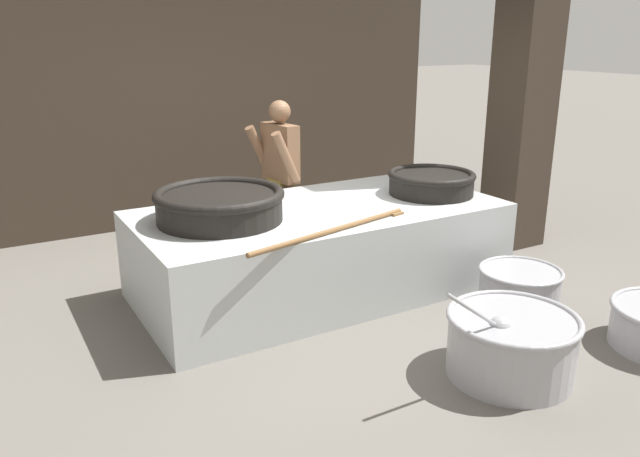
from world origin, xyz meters
name	(u,v)px	position (x,y,z in m)	size (l,w,h in m)	color
ground_plane	(320,289)	(0.00, 0.00, 0.00)	(60.00, 60.00, 0.00)	#666059
back_wall	(201,44)	(0.00, 2.78, 2.07)	(6.27, 0.24, 4.15)	#382D23
support_pillar	(528,46)	(2.49, 0.11, 2.07)	(0.50, 0.50, 4.15)	#382D23
hearth_platform	(320,249)	(0.00, 0.00, 0.38)	(3.15, 1.54, 0.76)	#B2B7B7
giant_wok_near	(220,204)	(-0.89, 0.07, 0.90)	(1.04, 1.04, 0.26)	black
giant_wok_far	(431,182)	(1.14, -0.11, 0.88)	(0.81, 0.81, 0.21)	black
stirring_paddle	(338,229)	(-0.22, -0.65, 0.78)	(1.57, 0.45, 0.04)	brown
cook	(280,173)	(0.14, 1.04, 0.85)	(0.40, 0.60, 1.58)	brown
prep_bowl_vegetables	(511,342)	(0.36, -1.91, 0.24)	(1.13, 0.88, 0.79)	#9E9EA3
prep_bowl_extra	(519,289)	(1.16, -1.25, 0.21)	(0.67, 0.67, 0.38)	#9E9EA3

